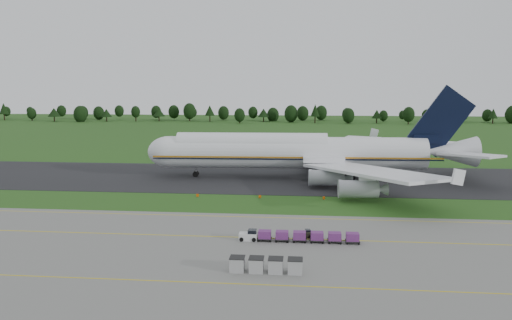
# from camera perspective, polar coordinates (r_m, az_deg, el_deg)

# --- Properties ---
(ground) EXTENTS (600.00, 600.00, 0.00)m
(ground) POSITION_cam_1_polar(r_m,az_deg,el_deg) (98.00, 0.91, -5.08)
(ground) COLOR #224B16
(ground) RESTS_ON ground
(apron) EXTENTS (300.00, 52.00, 0.06)m
(apron) POSITION_cam_1_polar(r_m,az_deg,el_deg) (65.57, -1.50, -11.99)
(apron) COLOR slate
(apron) RESTS_ON ground
(taxiway) EXTENTS (300.00, 40.00, 0.08)m
(taxiway) POSITION_cam_1_polar(r_m,az_deg,el_deg) (125.32, 1.93, -2.07)
(taxiway) COLOR black
(taxiway) RESTS_ON ground
(apron_markings) EXTENTS (300.00, 30.20, 0.01)m
(apron_markings) POSITION_cam_1_polar(r_m,az_deg,el_deg) (72.14, -0.82, -10.03)
(apron_markings) COLOR #D2BC0C
(apron_markings) RESTS_ON apron
(tree_line) EXTENTS (523.66, 22.33, 11.88)m
(tree_line) POSITION_cam_1_polar(r_m,az_deg,el_deg) (315.98, 2.76, 5.39)
(tree_line) COLOR black
(tree_line) RESTS_ON ground
(aircraft) EXTENTS (82.47, 80.61, 23.23)m
(aircraft) POSITION_cam_1_polar(r_m,az_deg,el_deg) (125.20, 5.27, 0.94)
(aircraft) COLOR white
(aircraft) RESTS_ON ground
(baggage_train) EXTENTS (17.79, 1.61, 1.55)m
(baggage_train) POSITION_cam_1_polar(r_m,az_deg,el_deg) (74.94, 4.74, -8.67)
(baggage_train) COLOR silver
(baggage_train) RESTS_ON apron
(utility_cart) EXTENTS (1.94, 1.33, 0.99)m
(utility_cart) POSITION_cam_1_polar(r_m,az_deg,el_deg) (77.09, 5.67, -8.47)
(utility_cart) COLOR #2E3122
(utility_cart) RESTS_ON apron
(uld_row) EXTENTS (9.06, 1.86, 1.84)m
(uld_row) POSITION_cam_1_polar(r_m,az_deg,el_deg) (63.09, 1.16, -11.90)
(uld_row) COLOR #A6A6A6
(uld_row) RESTS_ON apron
(edge_markers) EXTENTS (26.72, 0.30, 0.60)m
(edge_markers) POSITION_cam_1_polar(r_m,az_deg,el_deg) (103.25, 0.45, -4.22)
(edge_markers) COLOR #EE5307
(edge_markers) RESTS_ON ground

